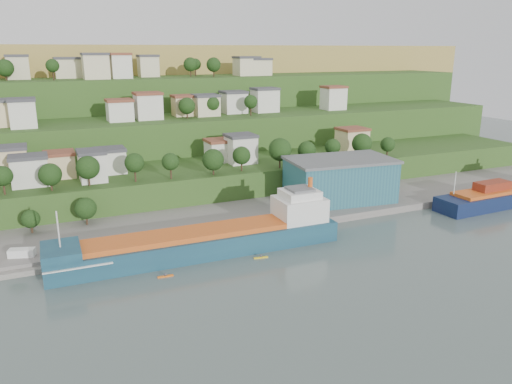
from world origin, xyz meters
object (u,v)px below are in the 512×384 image
caravan (22,254)px  kayak_orange (165,276)px  warehouse (340,179)px  cargo_ship_near (209,242)px

caravan → kayak_orange: bearing=-17.6°
warehouse → kayak_orange: warehouse is taller
caravan → kayak_orange: caravan is taller
warehouse → caravan: size_ratio=5.98×
warehouse → kayak_orange: (-60.58, -27.31, -8.19)m
cargo_ship_near → caravan: size_ratio=12.36×
cargo_ship_near → kayak_orange: size_ratio=19.96×
warehouse → caravan: warehouse is taller
cargo_ship_near → kayak_orange: (-12.65, -8.62, -2.53)m
cargo_ship_near → kayak_orange: bearing=-144.9°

